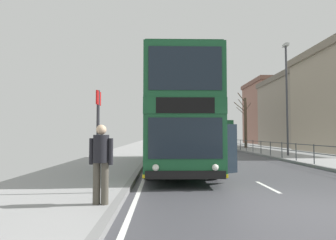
{
  "coord_description": "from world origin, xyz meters",
  "views": [
    {
      "loc": [
        -3.3,
        -6.4,
        1.63
      ],
      "look_at": [
        -3.05,
        4.97,
        2.21
      ],
      "focal_mm": 30.8,
      "sensor_mm": 36.0,
      "label": 1
    }
  ],
  "objects_px": {
    "street_lamp_far_side": "(287,91)",
    "background_building_00": "(305,111)",
    "background_bus_far_lane": "(213,134)",
    "bus_stop_sign_near": "(98,129)",
    "pedestrian_companion": "(101,159)",
    "double_decker_bus_main": "(176,119)",
    "bare_tree_far_00": "(245,121)",
    "background_building_01": "(281,112)"
  },
  "relations": [
    {
      "from": "double_decker_bus_main",
      "to": "background_bus_far_lane",
      "type": "xyz_separation_m",
      "value": [
        5.61,
        21.37,
        -0.65
      ]
    },
    {
      "from": "pedestrian_companion",
      "to": "background_building_01",
      "type": "bearing_deg",
      "value": 63.07
    },
    {
      "from": "double_decker_bus_main",
      "to": "background_building_01",
      "type": "height_order",
      "value": "background_building_01"
    },
    {
      "from": "background_bus_far_lane",
      "to": "bare_tree_far_00",
      "type": "xyz_separation_m",
      "value": [
        3.13,
        -3.29,
        1.4
      ]
    },
    {
      "from": "double_decker_bus_main",
      "to": "street_lamp_far_side",
      "type": "height_order",
      "value": "street_lamp_far_side"
    },
    {
      "from": "double_decker_bus_main",
      "to": "background_building_00",
      "type": "relative_size",
      "value": 0.9
    },
    {
      "from": "street_lamp_far_side",
      "to": "background_building_00",
      "type": "xyz_separation_m",
      "value": [
        10.24,
        17.63,
        -0.05
      ]
    },
    {
      "from": "background_building_00",
      "to": "street_lamp_far_side",
      "type": "bearing_deg",
      "value": -120.13
    },
    {
      "from": "bus_stop_sign_near",
      "to": "pedestrian_companion",
      "type": "bearing_deg",
      "value": -74.37
    },
    {
      "from": "bus_stop_sign_near",
      "to": "background_building_01",
      "type": "xyz_separation_m",
      "value": [
        23.14,
        43.65,
        3.86
      ]
    },
    {
      "from": "bus_stop_sign_near",
      "to": "street_lamp_far_side",
      "type": "height_order",
      "value": "street_lamp_far_side"
    },
    {
      "from": "bus_stop_sign_near",
      "to": "background_building_00",
      "type": "distance_m",
      "value": 37.18
    },
    {
      "from": "pedestrian_companion",
      "to": "background_building_01",
      "type": "xyz_separation_m",
      "value": [
        22.8,
        44.88,
        4.52
      ]
    },
    {
      "from": "background_bus_far_lane",
      "to": "background_building_00",
      "type": "distance_m",
      "value": 13.54
    },
    {
      "from": "pedestrian_companion",
      "to": "bare_tree_far_00",
      "type": "distance_m",
      "value": 28.21
    },
    {
      "from": "background_bus_far_lane",
      "to": "bare_tree_far_00",
      "type": "height_order",
      "value": "bare_tree_far_00"
    },
    {
      "from": "bare_tree_far_00",
      "to": "background_building_00",
      "type": "relative_size",
      "value": 0.49
    },
    {
      "from": "bus_stop_sign_near",
      "to": "background_building_00",
      "type": "relative_size",
      "value": 0.21
    },
    {
      "from": "bus_stop_sign_near",
      "to": "street_lamp_far_side",
      "type": "xyz_separation_m",
      "value": [
        10.69,
        12.96,
        3.04
      ]
    },
    {
      "from": "bare_tree_far_00",
      "to": "background_building_01",
      "type": "xyz_separation_m",
      "value": [
        12.04,
        18.88,
        2.49
      ]
    },
    {
      "from": "street_lamp_far_side",
      "to": "bare_tree_far_00",
      "type": "xyz_separation_m",
      "value": [
        0.42,
        11.81,
        -1.68
      ]
    },
    {
      "from": "double_decker_bus_main",
      "to": "bare_tree_far_00",
      "type": "relative_size",
      "value": 1.83
    },
    {
      "from": "bus_stop_sign_near",
      "to": "background_building_01",
      "type": "bearing_deg",
      "value": 62.07
    },
    {
      "from": "street_lamp_far_side",
      "to": "pedestrian_companion",
      "type": "bearing_deg",
      "value": -126.08
    },
    {
      "from": "background_building_00",
      "to": "bare_tree_far_00",
      "type": "bearing_deg",
      "value": -149.32
    },
    {
      "from": "bare_tree_far_00",
      "to": "background_building_01",
      "type": "height_order",
      "value": "background_building_01"
    },
    {
      "from": "street_lamp_far_side",
      "to": "double_decker_bus_main",
      "type": "bearing_deg",
      "value": -143.0
    },
    {
      "from": "bare_tree_far_00",
      "to": "double_decker_bus_main",
      "type": "bearing_deg",
      "value": -115.79
    },
    {
      "from": "background_bus_far_lane",
      "to": "double_decker_bus_main",
      "type": "bearing_deg",
      "value": -104.71
    },
    {
      "from": "street_lamp_far_side",
      "to": "background_building_00",
      "type": "distance_m",
      "value": 20.39
    },
    {
      "from": "pedestrian_companion",
      "to": "bus_stop_sign_near",
      "type": "relative_size",
      "value": 0.65
    },
    {
      "from": "bus_stop_sign_near",
      "to": "background_building_00",
      "type": "bearing_deg",
      "value": 55.63
    },
    {
      "from": "background_bus_far_lane",
      "to": "bus_stop_sign_near",
      "type": "relative_size",
      "value": 3.89
    },
    {
      "from": "background_building_01",
      "to": "bare_tree_far_00",
      "type": "bearing_deg",
      "value": -122.52
    },
    {
      "from": "background_bus_far_lane",
      "to": "bare_tree_far_00",
      "type": "relative_size",
      "value": 1.63
    },
    {
      "from": "bus_stop_sign_near",
      "to": "background_bus_far_lane",
      "type": "bearing_deg",
      "value": 74.14
    },
    {
      "from": "background_bus_far_lane",
      "to": "pedestrian_companion",
      "type": "xyz_separation_m",
      "value": [
        -7.63,
        -29.29,
        -0.63
      ]
    },
    {
      "from": "bare_tree_far_00",
      "to": "background_building_00",
      "type": "distance_m",
      "value": 11.53
    },
    {
      "from": "double_decker_bus_main",
      "to": "bus_stop_sign_near",
      "type": "bearing_deg",
      "value": -109.47
    },
    {
      "from": "street_lamp_far_side",
      "to": "bare_tree_far_00",
      "type": "bearing_deg",
      "value": 87.99
    },
    {
      "from": "background_bus_far_lane",
      "to": "background_building_01",
      "type": "relative_size",
      "value": 0.89
    },
    {
      "from": "street_lamp_far_side",
      "to": "bare_tree_far_00",
      "type": "distance_m",
      "value": 11.93
    }
  ]
}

